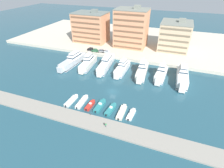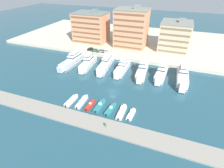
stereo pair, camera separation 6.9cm
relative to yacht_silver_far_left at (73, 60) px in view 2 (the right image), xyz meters
name	(u,v)px [view 2 (the right image)]	position (x,y,z in m)	size (l,w,h in m)	color
ground_plane	(113,92)	(28.50, -16.97, -2.20)	(400.00, 400.00, 0.00)	#234C5B
quay_promenade	(145,41)	(28.50, 48.42, -1.38)	(180.00, 70.00, 1.64)	beige
pier_dock	(92,123)	(28.50, -36.02, -1.92)	(120.00, 6.23, 0.55)	gray
yacht_silver_far_left	(73,60)	(0.00, 0.00, 0.00)	(5.94, 22.45, 7.80)	silver
yacht_ivory_left	(88,63)	(8.79, 0.06, 0.04)	(5.38, 18.20, 7.92)	silver
yacht_white_mid_left	(106,63)	(17.65, 2.73, -0.08)	(5.85, 22.88, 7.00)	white
yacht_white_center_left	(122,68)	(26.82, 1.02, -0.17)	(4.41, 16.98, 7.40)	white
yacht_ivory_center	(142,70)	(36.53, 1.32, 0.08)	(5.25, 18.46, 8.08)	silver
yacht_white_center_right	(161,74)	(45.27, 1.06, 0.13)	(4.95, 15.34, 8.25)	white
yacht_white_mid_right	(182,76)	(54.35, 1.54, 0.39)	(5.15, 19.92, 8.61)	white
motorboat_white_far_left	(71,101)	(16.25, -28.50, -1.74)	(2.14, 7.77, 1.39)	white
motorboat_white_left	(82,102)	(20.37, -27.79, -1.71)	(2.07, 8.35, 1.40)	white
motorboat_red_mid_left	(90,105)	(24.15, -28.65, -1.63)	(1.80, 6.12, 1.52)	red
motorboat_teal_center_left	(100,106)	(27.55, -27.62, -1.67)	(2.23, 7.85, 1.59)	teal
motorboat_teal_center	(111,109)	(31.87, -28.19, -1.64)	(2.44, 7.27, 1.64)	teal
motorboat_cream_center_right	(122,112)	(35.88, -28.04, -1.73)	(2.27, 8.20, 1.41)	beige
motorboat_white_mid_right	(131,114)	(39.23, -27.98, -1.80)	(2.20, 6.43, 1.31)	white
car_black_far_left	(91,49)	(2.11, 16.78, 0.42)	(4.14, 1.99, 1.80)	black
car_green_left	(95,50)	(5.43, 16.01, 0.42)	(4.22, 2.17, 1.80)	#2D6642
car_grey_mid_left	(101,51)	(8.91, 16.59, 0.42)	(4.21, 2.15, 1.80)	slate
car_silver_center_left	(106,51)	(12.17, 16.78, 0.42)	(4.11, 1.95, 1.80)	#B7BCC1
apartment_block_far_left	(91,27)	(-5.30, 33.32, 8.72)	(21.39, 15.63, 20.46)	tan
apartment_block_left	(131,28)	(22.12, 32.89, 10.60)	(19.13, 14.70, 24.21)	tan
apartment_block_mid_left	(175,36)	(47.71, 36.51, 7.57)	(17.10, 18.14, 18.14)	#C6AD89
pedestrian_near_edge	(106,125)	(33.42, -36.40, -0.70)	(0.44, 0.50, 1.59)	#4C515B
bollard_west	(65,107)	(16.75, -33.15, -1.32)	(0.20, 0.20, 0.61)	#2D2D33
bollard_west_mid	(90,114)	(26.53, -33.15, -1.32)	(0.20, 0.20, 0.61)	#2D2D33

